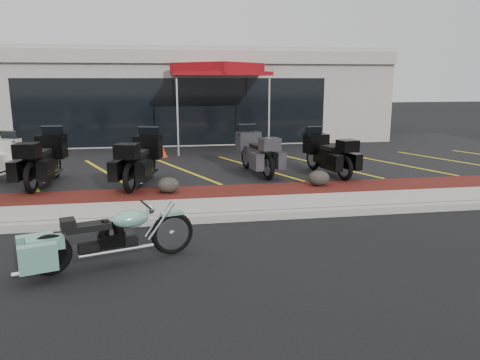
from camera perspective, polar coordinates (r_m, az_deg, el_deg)
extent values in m
plane|color=black|center=(8.47, -5.04, -6.96)|extent=(90.00, 90.00, 0.00)
cube|color=gray|center=(9.30, -5.51, -4.72)|extent=(24.00, 0.25, 0.15)
cube|color=gray|center=(9.97, -5.81, -3.55)|extent=(24.00, 1.20, 0.15)
cube|color=#3A0D0D|center=(11.12, -6.23, -1.86)|extent=(24.00, 1.20, 0.16)
cube|color=black|center=(16.41, -7.39, 2.67)|extent=(26.00, 9.60, 0.15)
cube|color=gray|center=(22.50, -8.21, 10.16)|extent=(18.00, 8.00, 4.00)
cube|color=black|center=(18.55, -7.82, 8.19)|extent=(12.00, 0.06, 2.60)
cube|color=gray|center=(18.49, -8.01, 14.69)|extent=(18.00, 0.30, 0.50)
ellipsoid|color=black|center=(11.06, -8.75, -0.61)|extent=(0.52, 0.43, 0.37)
ellipsoid|color=black|center=(11.84, 9.58, 0.25)|extent=(0.54, 0.45, 0.38)
cone|color=red|center=(16.23, -9.49, 3.57)|extent=(0.42, 0.42, 0.45)
cylinder|color=silver|center=(16.20, -7.37, 7.51)|extent=(0.06, 0.06, 2.63)
cylinder|color=silver|center=(16.76, 3.72, 7.74)|extent=(0.06, 0.06, 2.63)
cylinder|color=silver|center=(19.38, -8.16, 8.26)|extent=(0.06, 0.06, 2.63)
cylinder|color=silver|center=(19.86, 1.21, 8.47)|extent=(0.06, 0.06, 2.63)
cube|color=maroon|center=(17.93, -2.70, 12.81)|extent=(3.57, 3.57, 0.14)
cube|color=maroon|center=(17.93, -2.71, 13.43)|extent=(3.56, 3.56, 0.40)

